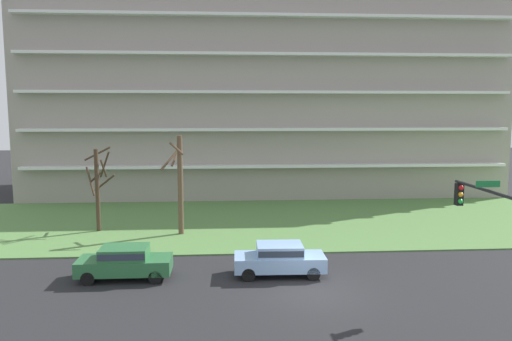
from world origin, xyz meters
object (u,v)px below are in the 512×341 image
(tree_left, at_px, (179,182))
(sedan_green_near_left, at_px, (125,261))
(tree_far_left, at_px, (98,185))
(sedan_blue_center_left, at_px, (280,258))
(traffic_signal_mast, at_px, (501,232))

(tree_left, height_order, sedan_green_near_left, tree_left)
(tree_far_left, relative_size, sedan_blue_center_left, 1.26)
(sedan_blue_center_left, height_order, traffic_signal_mast, traffic_signal_mast)
(tree_far_left, xyz_separation_m, sedan_green_near_left, (3.48, -9.43, -2.23))
(sedan_green_near_left, bearing_deg, traffic_signal_mast, 153.55)
(tree_far_left, height_order, sedan_blue_center_left, tree_far_left)
(sedan_green_near_left, relative_size, traffic_signal_mast, 0.80)
(sedan_blue_center_left, relative_size, traffic_signal_mast, 0.80)
(tree_far_left, height_order, sedan_green_near_left, tree_far_left)
(tree_left, bearing_deg, sedan_green_near_left, -103.22)
(sedan_green_near_left, height_order, sedan_blue_center_left, same)
(tree_far_left, xyz_separation_m, tree_left, (5.42, -1.20, 0.33))
(tree_left, distance_m, traffic_signal_mast, 19.71)
(traffic_signal_mast, bearing_deg, sedan_blue_center_left, 133.93)
(tree_far_left, bearing_deg, traffic_signal_mast, -42.94)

